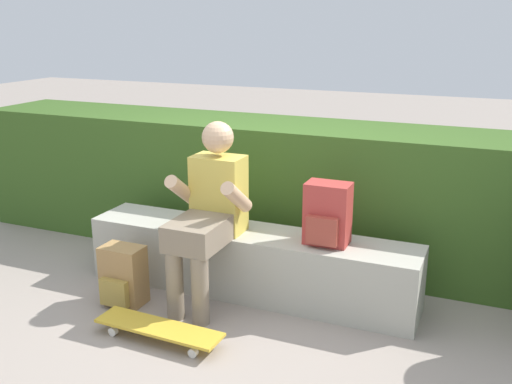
# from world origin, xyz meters

# --- Properties ---
(ground_plane) EXTENTS (24.00, 24.00, 0.00)m
(ground_plane) POSITION_xyz_m (0.00, 0.00, 0.00)
(ground_plane) COLOR gray
(bench_main) EXTENTS (2.31, 0.42, 0.45)m
(bench_main) POSITION_xyz_m (0.00, 0.42, 0.23)
(bench_main) COLOR #ABAA9A
(bench_main) RESTS_ON ground
(person_skater) EXTENTS (0.49, 0.62, 1.20)m
(person_skater) POSITION_xyz_m (-0.20, 0.21, 0.65)
(person_skater) COLOR gold
(person_skater) RESTS_ON ground
(skateboard_near_person) EXTENTS (0.81, 0.23, 0.09)m
(skateboard_near_person) POSITION_xyz_m (-0.24, -0.37, 0.07)
(skateboard_near_person) COLOR gold
(skateboard_near_person) RESTS_ON ground
(backpack_on_bench) EXTENTS (0.28, 0.23, 0.40)m
(backpack_on_bench) POSITION_xyz_m (0.54, 0.41, 0.65)
(backpack_on_bench) COLOR #B23833
(backpack_on_bench) RESTS_ON bench_main
(backpack_on_ground) EXTENTS (0.28, 0.23, 0.40)m
(backpack_on_ground) POSITION_xyz_m (-0.71, -0.06, 0.19)
(backpack_on_ground) COLOR #A37A47
(backpack_on_ground) RESTS_ON ground
(hedge_row) EXTENTS (6.03, 0.76, 1.06)m
(hedge_row) POSITION_xyz_m (0.27, 1.23, 0.53)
(hedge_row) COLOR #36581F
(hedge_row) RESTS_ON ground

